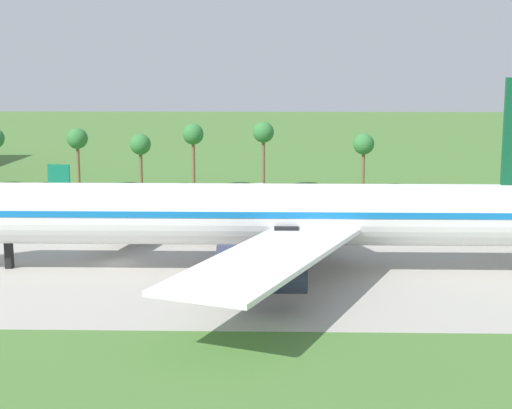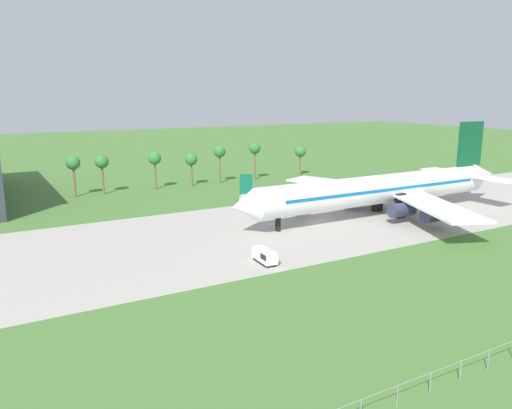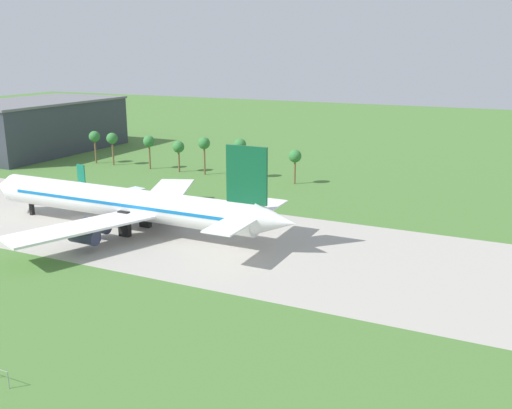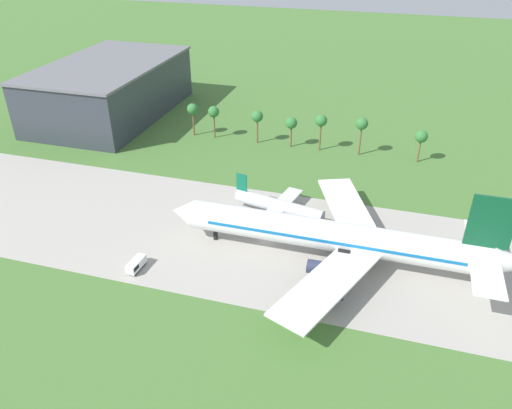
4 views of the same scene
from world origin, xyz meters
The scene contains 5 objects.
ground_plane centered at (0.00, 0.00, 0.00)m, with size 600.00×600.00×0.00m, color #477233.
taxiway_strip centered at (0.00, 0.00, 0.01)m, with size 320.00×44.00×0.02m.
jet_airliner centered at (16.68, -2.52, 5.82)m, with size 74.47×56.86×19.76m.
regional_aircraft centered at (0.16, 10.77, 2.99)m, with size 22.65×20.57×9.10m.
palm_tree_row centered at (-6.37, 52.06, 8.58)m, with size 74.37×3.60×11.74m.
Camera 1 is at (16.94, -81.56, 20.62)m, focal length 55.00 mm.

